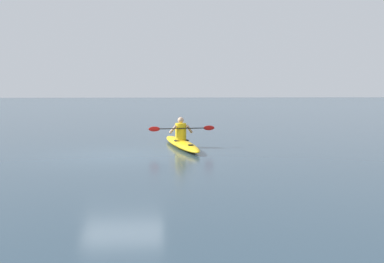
{
  "coord_description": "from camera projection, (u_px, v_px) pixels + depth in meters",
  "views": [
    {
      "loc": [
        -1.14,
        14.69,
        2.12
      ],
      "look_at": [
        -1.98,
        2.61,
        0.98
      ],
      "focal_mm": 44.65,
      "sensor_mm": 36.0,
      "label": 1
    }
  ],
  "objects": [
    {
      "name": "kayaker",
      "position": [
        181.0,
        130.0,
        16.8
      ],
      "size": [
        2.32,
        0.61,
        0.79
      ],
      "color": "yellow",
      "rests_on": "kayak"
    },
    {
      "name": "ground_plane",
      "position": [
        122.0,
        156.0,
        14.71
      ],
      "size": [
        160.0,
        160.0,
        0.0
      ],
      "primitive_type": "plane",
      "color": "#283D4C"
    },
    {
      "name": "kayak",
      "position": [
        181.0,
        143.0,
        16.78
      ],
      "size": [
        1.37,
        4.78,
        0.26
      ],
      "color": "#EAB214",
      "rests_on": "ground"
    }
  ]
}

